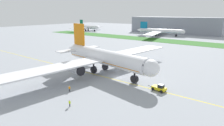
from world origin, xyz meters
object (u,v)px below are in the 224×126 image
(traffic_cone_starboard_wing, at_px, (34,70))
(parked_airliner_far_centre, at_px, (159,31))
(traffic_cone_near_nose, at_px, (51,67))
(airliner_foreground, at_px, (104,57))
(traffic_cone_port_wing, at_px, (54,67))
(ground_crew_marshaller_front, at_px, (70,103))
(ground_crew_wingwalker_port, at_px, (69,88))
(parked_airliner_far_left, at_px, (88,27))
(pushback_tug, at_px, (159,88))

(traffic_cone_starboard_wing, bearing_deg, parked_airliner_far_centre, 93.94)
(traffic_cone_near_nose, relative_size, parked_airliner_far_centre, 0.01)
(airliner_foreground, height_order, traffic_cone_port_wing, airliner_foreground)
(airliner_foreground, relative_size, traffic_cone_starboard_wing, 129.46)
(parked_airliner_far_centre, bearing_deg, ground_crew_marshaller_front, -73.90)
(ground_crew_wingwalker_port, xyz_separation_m, parked_airliner_far_left, (-134.47, 146.22, 3.67))
(pushback_tug, bearing_deg, traffic_cone_starboard_wing, -167.07)
(parked_airliner_far_left, bearing_deg, traffic_cone_starboard_wing, -52.91)
(traffic_cone_near_nose, bearing_deg, traffic_cone_port_wing, 68.51)
(ground_crew_marshaller_front, relative_size, traffic_cone_near_nose, 2.94)
(airliner_foreground, xyz_separation_m, pushback_tug, (24.39, -3.65, -5.19))
(traffic_cone_port_wing, bearing_deg, ground_crew_wingwalker_port, -27.06)
(ground_crew_marshaller_front, relative_size, parked_airliner_far_left, 0.03)
(parked_airliner_far_left, bearing_deg, traffic_cone_near_nose, -50.96)
(ground_crew_wingwalker_port, distance_m, parked_airliner_far_centre, 155.11)
(traffic_cone_starboard_wing, bearing_deg, ground_crew_marshaller_front, -18.01)
(pushback_tug, relative_size, parked_airliner_far_centre, 0.08)
(airliner_foreground, xyz_separation_m, traffic_cone_near_nose, (-21.95, -8.26, -5.88))
(airliner_foreground, bearing_deg, pushback_tug, -8.51)
(parked_airliner_far_centre, bearing_deg, parked_airliner_far_left, -177.54)
(ground_crew_marshaller_front, distance_m, traffic_cone_port_wing, 37.58)
(airliner_foreground, height_order, pushback_tug, airliner_foreground)
(ground_crew_wingwalker_port, bearing_deg, ground_crew_marshaller_front, -40.30)
(airliner_foreground, distance_m, parked_airliner_far_centre, 134.75)
(parked_airliner_far_left, relative_size, parked_airliner_far_centre, 0.70)
(parked_airliner_far_centre, bearing_deg, traffic_cone_near_nose, -84.89)
(parked_airliner_far_centre, bearing_deg, traffic_cone_starboard_wing, -86.06)
(ground_crew_wingwalker_port, xyz_separation_m, ground_crew_marshaller_front, (7.31, -6.20, -0.03))
(airliner_foreground, bearing_deg, parked_airliner_far_left, 136.07)
(ground_crew_marshaller_front, xyz_separation_m, traffic_cone_port_wing, (-32.40, 19.02, -0.75))
(traffic_cone_near_nose, distance_m, parked_airliner_far_centre, 139.18)
(ground_crew_wingwalker_port, height_order, traffic_cone_port_wing, ground_crew_wingwalker_port)
(traffic_cone_near_nose, relative_size, traffic_cone_port_wing, 1.00)
(traffic_cone_near_nose, bearing_deg, parked_airliner_far_left, 129.04)
(ground_crew_marshaller_front, bearing_deg, traffic_cone_near_nose, 151.22)
(parked_airliner_far_left, bearing_deg, pushback_tug, -39.88)
(traffic_cone_port_wing, relative_size, traffic_cone_starboard_wing, 1.00)
(airliner_foreground, distance_m, traffic_cone_starboard_wing, 29.11)
(ground_crew_marshaller_front, xyz_separation_m, traffic_cone_near_nose, (-32.79, 18.02, -0.75))
(pushback_tug, distance_m, parked_airliner_far_centre, 146.30)
(pushback_tug, height_order, parked_airliner_far_centre, parked_airliner_far_centre)
(pushback_tug, xyz_separation_m, traffic_cone_near_nose, (-46.34, -4.61, -0.69))
(traffic_cone_starboard_wing, distance_m, parked_airliner_far_centre, 145.55)
(traffic_cone_near_nose, bearing_deg, airliner_foreground, 20.62)
(ground_crew_wingwalker_port, relative_size, parked_airliner_far_left, 0.03)
(pushback_tug, relative_size, traffic_cone_port_wing, 10.48)
(traffic_cone_near_nose, xyz_separation_m, traffic_cone_port_wing, (0.39, 1.00, 0.00))
(traffic_cone_port_wing, distance_m, traffic_cone_starboard_wing, 8.07)
(ground_crew_wingwalker_port, relative_size, traffic_cone_port_wing, 3.03)
(traffic_cone_starboard_wing, xyz_separation_m, parked_airliner_far_left, (-106.60, 140.98, 4.46))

